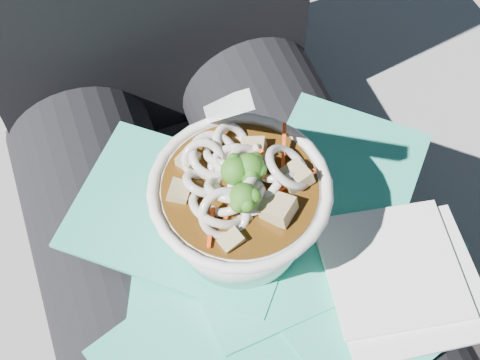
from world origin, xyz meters
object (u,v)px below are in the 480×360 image
object	(u,v)px
udon_bowl	(240,204)
lap	(235,286)
person_body	(204,201)
stone_ledge	(202,282)
plastic_bag	(271,276)

from	to	relation	value
udon_bowl	lap	bearing A→B (deg)	-137.97
person_body	udon_bowl	world-z (taller)	person_body
stone_ledge	udon_bowl	world-z (taller)	udon_bowl
lap	udon_bowl	bearing A→B (deg)	42.03
person_body	lap	bearing A→B (deg)	-90.00
plastic_bag	udon_bowl	bearing A→B (deg)	106.13
stone_ledge	plastic_bag	world-z (taller)	plastic_bag
lap	person_body	size ratio (longest dim) A/B	0.46
lap	person_body	world-z (taller)	person_body
lap	person_body	bearing A→B (deg)	90.00
lap	udon_bowl	xyz separation A→B (m)	(0.01, 0.01, 0.15)
udon_bowl	person_body	bearing A→B (deg)	95.12
lap	plastic_bag	world-z (taller)	plastic_bag
stone_ledge	lap	world-z (taller)	lap
stone_ledge	plastic_bag	distance (m)	0.45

